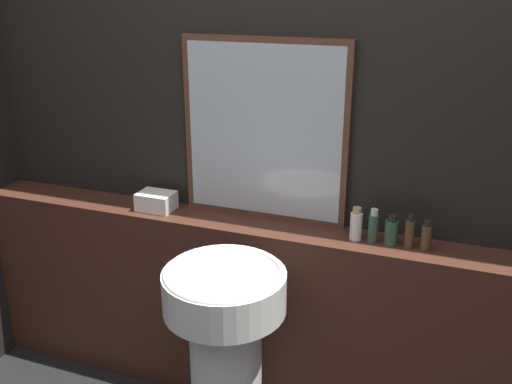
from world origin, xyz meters
name	(u,v)px	position (x,y,z in m)	size (l,w,h in m)	color
wall_back	(299,136)	(0.00, 1.46, 1.25)	(8.00, 0.06, 2.50)	black
vanity_counter	(285,319)	(0.00, 1.32, 0.44)	(2.98, 0.22, 0.88)	#422319
pedestal_sink	(226,352)	(-0.10, 0.89, 0.54)	(0.45, 0.45, 0.89)	white
mirror	(264,132)	(-0.14, 1.41, 1.27)	(0.72, 0.03, 0.77)	#563323
towel_stack	(156,201)	(-0.62, 1.32, 0.92)	(0.16, 0.12, 0.08)	white
shampoo_bottle	(356,225)	(0.29, 1.32, 0.95)	(0.05, 0.05, 0.14)	white
conditioner_bottle	(373,227)	(0.36, 1.32, 0.95)	(0.04, 0.04, 0.14)	#2D4C3D
lotion_bottle	(391,231)	(0.43, 1.32, 0.94)	(0.05, 0.05, 0.12)	#2D4C3D
body_wash_bottle	(409,232)	(0.50, 1.32, 0.95)	(0.04, 0.04, 0.14)	#4C3823
hand_soap_bottle	(426,236)	(0.56, 1.32, 0.94)	(0.04, 0.04, 0.12)	#4C3823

